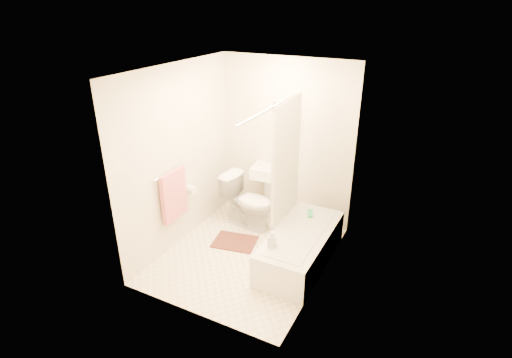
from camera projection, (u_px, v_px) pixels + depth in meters
The scene contains 17 objects.
floor at pixel (247, 255), 5.27m from camera, with size 2.40×2.40×0.00m, color beige.
ceiling at pixel (245, 69), 4.27m from camera, with size 2.40×2.40×0.00m, color white.
wall_back at pixel (286, 142), 5.74m from camera, with size 2.00×0.02×2.40m, color beige.
wall_left at pixel (179, 158), 5.19m from camera, with size 0.02×2.40×2.40m, color beige.
wall_right at pixel (327, 188), 4.35m from camera, with size 0.02×2.40×2.40m, color beige.
mirror at pixel (286, 122), 5.60m from camera, with size 0.40×0.03×0.55m, color white.
curtain_rod at pixel (274, 107), 4.40m from camera, with size 0.03×0.03×1.70m, color silver.
shower_curtain at pixel (286, 160), 5.04m from camera, with size 0.04×0.80×1.55m, color silver.
towel_bar at pixel (170, 172), 5.01m from camera, with size 0.02×0.02×0.60m, color silver.
towel at pixel (174, 195), 5.13m from camera, with size 0.06×0.45×0.66m, color #CC7266.
toilet_paper at pixel (191, 190), 5.46m from camera, with size 0.12×0.12×0.11m, color white.
toilet at pixel (248, 202), 5.81m from camera, with size 0.44×0.78×0.77m, color white.
sink at pixel (268, 189), 6.02m from camera, with size 0.46×0.37×0.91m, color white, non-canonical shape.
bathtub at pixel (301, 247), 5.06m from camera, with size 0.66×1.52×0.43m, color silver, non-canonical shape.
bath_mat at pixel (235, 242), 5.53m from camera, with size 0.58×0.43×0.02m, color #4E291D.
soap_bottle at pixel (272, 239), 4.65m from camera, with size 0.10×0.10×0.21m, color white.
scrub_brush at pixel (310, 214), 5.36m from camera, with size 0.06×0.21×0.04m, color #36BC6D.
Camera 1 is at (2.10, -3.84, 3.10)m, focal length 28.00 mm.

